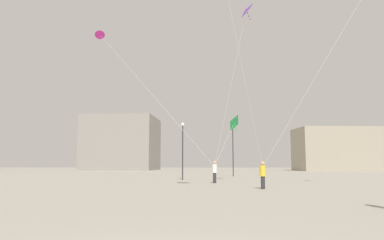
{
  "coord_description": "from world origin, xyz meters",
  "views": [
    {
      "loc": [
        0.43,
        -5.16,
        1.49
      ],
      "look_at": [
        0.0,
        17.88,
        4.24
      ],
      "focal_mm": 34.5,
      "sensor_mm": 36.0,
      "label": 1
    }
  ],
  "objects_px": {
    "person_in_white": "(215,171)",
    "kite_emerald_delta": "(234,123)",
    "lamppost_east": "(183,142)",
    "kite_violet_diamond": "(246,11)",
    "kite_magenta_diamond": "(101,36)",
    "lamppost_west": "(233,143)",
    "building_right_hall": "(353,149)",
    "person_in_yellow": "(263,174)",
    "building_centre_hall": "(122,144)"
  },
  "relations": [
    {
      "from": "building_right_hall",
      "to": "building_centre_hall",
      "type": "bearing_deg",
      "value": 170.08
    },
    {
      "from": "kite_violet_diamond",
      "to": "lamppost_east",
      "type": "distance_m",
      "value": 13.48
    },
    {
      "from": "person_in_white",
      "to": "kite_emerald_delta",
      "type": "distance_m",
      "value": 5.5
    },
    {
      "from": "lamppost_east",
      "to": "building_centre_hall",
      "type": "bearing_deg",
      "value": 107.18
    },
    {
      "from": "person_in_white",
      "to": "building_right_hall",
      "type": "height_order",
      "value": "building_right_hall"
    },
    {
      "from": "kite_emerald_delta",
      "to": "lamppost_west",
      "type": "height_order",
      "value": "lamppost_west"
    },
    {
      "from": "kite_violet_diamond",
      "to": "lamppost_west",
      "type": "bearing_deg",
      "value": 88.51
    },
    {
      "from": "kite_emerald_delta",
      "to": "kite_magenta_diamond",
      "type": "bearing_deg",
      "value": 161.34
    },
    {
      "from": "kite_violet_diamond",
      "to": "kite_emerald_delta",
      "type": "relative_size",
      "value": 2.91
    },
    {
      "from": "kite_magenta_diamond",
      "to": "kite_emerald_delta",
      "type": "bearing_deg",
      "value": -18.66
    },
    {
      "from": "person_in_yellow",
      "to": "kite_violet_diamond",
      "type": "height_order",
      "value": "kite_violet_diamond"
    },
    {
      "from": "person_in_yellow",
      "to": "kite_magenta_diamond",
      "type": "height_order",
      "value": "kite_magenta_diamond"
    },
    {
      "from": "person_in_yellow",
      "to": "building_right_hall",
      "type": "height_order",
      "value": "building_right_hall"
    },
    {
      "from": "kite_magenta_diamond",
      "to": "building_right_hall",
      "type": "bearing_deg",
      "value": 46.26
    },
    {
      "from": "building_right_hall",
      "to": "person_in_yellow",
      "type": "bearing_deg",
      "value": -116.71
    },
    {
      "from": "kite_magenta_diamond",
      "to": "building_right_hall",
      "type": "height_order",
      "value": "kite_magenta_diamond"
    },
    {
      "from": "lamppost_east",
      "to": "kite_magenta_diamond",
      "type": "bearing_deg",
      "value": 168.93
    },
    {
      "from": "person_in_yellow",
      "to": "building_centre_hall",
      "type": "bearing_deg",
      "value": -66.95
    },
    {
      "from": "kite_violet_diamond",
      "to": "kite_emerald_delta",
      "type": "xyz_separation_m",
      "value": [
        -0.6,
        5.05,
        -8.19
      ]
    },
    {
      "from": "kite_magenta_diamond",
      "to": "lamppost_west",
      "type": "bearing_deg",
      "value": 29.41
    },
    {
      "from": "person_in_yellow",
      "to": "kite_emerald_delta",
      "type": "bearing_deg",
      "value": -80.8
    },
    {
      "from": "kite_magenta_diamond",
      "to": "lamppost_east",
      "type": "distance_m",
      "value": 14.12
    },
    {
      "from": "kite_magenta_diamond",
      "to": "lamppost_east",
      "type": "height_order",
      "value": "kite_magenta_diamond"
    },
    {
      "from": "person_in_yellow",
      "to": "building_right_hall",
      "type": "relative_size",
      "value": 0.06
    },
    {
      "from": "person_in_yellow",
      "to": "lamppost_west",
      "type": "relative_size",
      "value": 0.27
    },
    {
      "from": "lamppost_west",
      "to": "lamppost_east",
      "type": "bearing_deg",
      "value": -120.31
    },
    {
      "from": "lamppost_east",
      "to": "lamppost_west",
      "type": "relative_size",
      "value": 0.88
    },
    {
      "from": "kite_magenta_diamond",
      "to": "lamppost_west",
      "type": "height_order",
      "value": "kite_magenta_diamond"
    },
    {
      "from": "kite_violet_diamond",
      "to": "kite_emerald_delta",
      "type": "distance_m",
      "value": 9.64
    },
    {
      "from": "person_in_white",
      "to": "building_right_hall",
      "type": "xyz_separation_m",
      "value": [
        33.34,
        54.31,
        3.79
      ]
    },
    {
      "from": "person_in_white",
      "to": "kite_violet_diamond",
      "type": "distance_m",
      "value": 12.68
    },
    {
      "from": "building_centre_hall",
      "to": "lamppost_east",
      "type": "height_order",
      "value": "building_centre_hall"
    },
    {
      "from": "lamppost_east",
      "to": "lamppost_west",
      "type": "height_order",
      "value": "lamppost_west"
    },
    {
      "from": "lamppost_west",
      "to": "building_centre_hall",
      "type": "bearing_deg",
      "value": 116.1
    },
    {
      "from": "lamppost_west",
      "to": "person_in_yellow",
      "type": "bearing_deg",
      "value": -90.75
    },
    {
      "from": "person_in_white",
      "to": "lamppost_west",
      "type": "bearing_deg",
      "value": 14.01
    },
    {
      "from": "building_centre_hall",
      "to": "lamppost_east",
      "type": "distance_m",
      "value": 60.6
    },
    {
      "from": "kite_violet_diamond",
      "to": "kite_magenta_diamond",
      "type": "bearing_deg",
      "value": 145.45
    },
    {
      "from": "kite_violet_diamond",
      "to": "building_centre_hall",
      "type": "xyz_separation_m",
      "value": [
        -23.11,
        65.64,
        -6.65
      ]
    },
    {
      "from": "kite_violet_diamond",
      "to": "lamppost_east",
      "type": "height_order",
      "value": "kite_violet_diamond"
    },
    {
      "from": "person_in_white",
      "to": "lamppost_east",
      "type": "xyz_separation_m",
      "value": [
        -2.78,
        5.93,
        2.65
      ]
    },
    {
      "from": "kite_magenta_diamond",
      "to": "kite_violet_diamond",
      "type": "relative_size",
      "value": 1.11
    },
    {
      "from": "person_in_yellow",
      "to": "lamppost_east",
      "type": "relative_size",
      "value": 0.3
    },
    {
      "from": "person_in_yellow",
      "to": "lamppost_west",
      "type": "height_order",
      "value": "lamppost_west"
    },
    {
      "from": "person_in_white",
      "to": "building_centre_hall",
      "type": "bearing_deg",
      "value": 42.48
    },
    {
      "from": "kite_magenta_diamond",
      "to": "lamppost_west",
      "type": "relative_size",
      "value": 2.26
    },
    {
      "from": "kite_magenta_diamond",
      "to": "building_centre_hall",
      "type": "xyz_separation_m",
      "value": [
        -9.3,
        56.14,
        -8.09
      ]
    },
    {
      "from": "person_in_yellow",
      "to": "lamppost_east",
      "type": "xyz_separation_m",
      "value": [
        -5.39,
        12.71,
        2.7
      ]
    },
    {
      "from": "person_in_yellow",
      "to": "building_centre_hall",
      "type": "xyz_separation_m",
      "value": [
        -23.27,
        70.53,
        5.7
      ]
    },
    {
      "from": "kite_magenta_diamond",
      "to": "building_centre_hall",
      "type": "height_order",
      "value": "kite_magenta_diamond"
    }
  ]
}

